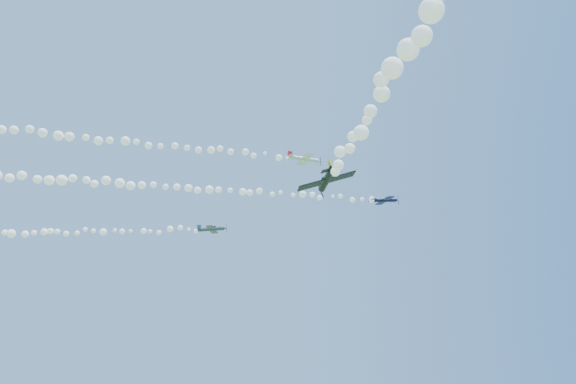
{
  "coord_description": "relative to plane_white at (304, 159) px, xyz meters",
  "views": [
    {
      "loc": [
        -6.31,
        -95.44,
        16.24
      ],
      "look_at": [
        2.51,
        -6.73,
        47.93
      ],
      "focal_mm": 30.0,
      "sensor_mm": 36.0,
      "label": 1
    }
  ],
  "objects": [
    {
      "name": "plane_navy",
      "position": [
        20.12,
        12.21,
        -4.14
      ],
      "size": [
        7.39,
        7.76,
        1.97
      ],
      "rotation": [
        0.07,
        -0.08,
        0.11
      ],
      "color": "#0D0E3A"
    },
    {
      "name": "smoke_trail_navy",
      "position": [
        -24.18,
        7.47,
        -4.37
      ],
      "size": [
        84.25,
        11.42,
        2.88
      ],
      "primitive_type": null,
      "color": "white"
    },
    {
      "name": "plane_white",
      "position": [
        0.0,
        0.0,
        0.0
      ],
      "size": [
        7.38,
        7.83,
        2.51
      ],
      "rotation": [
        0.09,
        0.04,
        0.17
      ],
      "color": "silver"
    },
    {
      "name": "smoke_trail_grey",
      "position": [
        -52.73,
        15.76,
        -12.81
      ],
      "size": [
        64.2,
        11.12,
        3.02
      ],
      "primitive_type": null,
      "color": "white"
    },
    {
      "name": "plane_grey",
      "position": [
        -18.69,
        10.96,
        -12.4
      ],
      "size": [
        6.61,
        6.99,
        1.76
      ],
      "rotation": [
        0.02,
        -0.05,
        -0.14
      ],
      "color": "#373E50"
    },
    {
      "name": "plane_black",
      "position": [
        -1.49,
        -31.84,
        -16.82
      ],
      "size": [
        7.71,
        7.77,
        3.05
      ],
      "rotation": [
        -0.34,
        0.06,
        1.62
      ],
      "color": "black"
    },
    {
      "name": "smoke_trail_white",
      "position": [
        -44.94,
        -7.56,
        -0.3
      ],
      "size": [
        85.56,
        16.64,
        3.09
      ],
      "primitive_type": null,
      "color": "white"
    }
  ]
}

